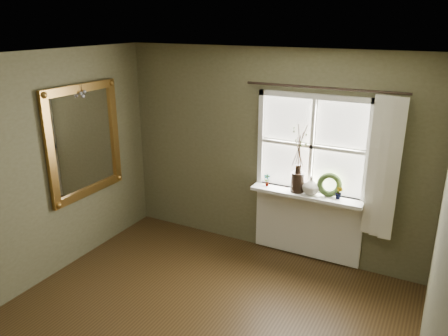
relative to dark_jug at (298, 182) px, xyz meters
name	(u,v)px	position (x,y,z in m)	size (l,w,h in m)	color
ceiling	(158,63)	(-0.43, -2.12, 1.56)	(4.50, 4.50, 0.00)	silver
wall_back	(270,153)	(-0.43, 0.18, 0.26)	(4.00, 0.10, 2.60)	brown
wall_left	(1,183)	(-2.48, -2.12, 0.26)	(0.10, 4.50, 2.60)	brown
wall_right	(440,294)	(1.62, -2.12, 0.26)	(0.10, 4.50, 2.60)	brown
window_frame	(312,146)	(0.12, 0.11, 0.44)	(1.36, 0.06, 1.24)	white
window_sill	(306,195)	(0.12, 0.00, -0.14)	(1.36, 0.26, 0.04)	white
window_apron	(307,224)	(0.12, 0.11, -0.58)	(1.36, 0.04, 0.88)	white
dark_jug	(298,182)	(0.00, 0.00, 0.00)	(0.17, 0.17, 0.24)	black
cream_vase	(311,185)	(0.17, 0.00, -0.01)	(0.21, 0.21, 0.22)	beige
wreath	(329,187)	(0.38, 0.04, -0.01)	(0.29, 0.29, 0.07)	#374C21
potted_plant_left	(267,180)	(-0.40, 0.00, -0.04)	(0.08, 0.06, 0.16)	#374C21
potted_plant_right	(339,193)	(0.51, 0.00, -0.04)	(0.09, 0.07, 0.16)	#374C21
curtain	(384,169)	(0.96, 0.01, 0.32)	(0.36, 0.12, 1.59)	beige
curtain_rod	(323,88)	(0.22, 0.05, 1.14)	(0.03, 0.03, 1.84)	black
gilt_mirror	(84,141)	(-2.40, -1.01, 0.45)	(0.10, 1.16, 1.38)	white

